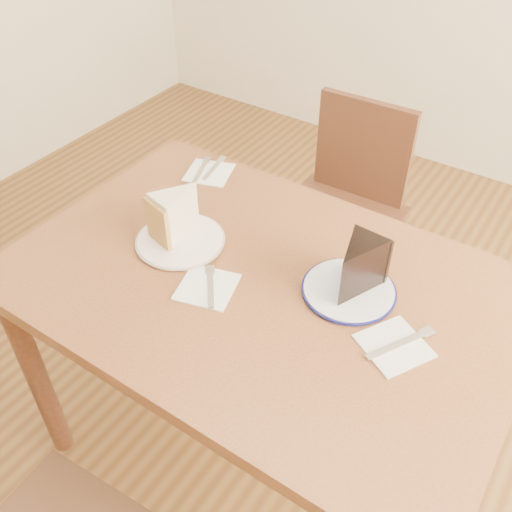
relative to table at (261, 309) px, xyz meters
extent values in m
plane|color=#432912|center=(0.00, 0.00, -0.65)|extent=(4.00, 4.00, 0.00)
cube|color=#482613|center=(0.00, 0.00, 0.08)|extent=(1.20, 0.80, 0.04)
cylinder|color=#34190F|center=(-0.54, -0.34, -0.30)|extent=(0.06, 0.06, 0.71)
cylinder|color=#34190F|center=(-0.54, 0.34, -0.30)|extent=(0.06, 0.06, 0.71)
cylinder|color=#34190F|center=(0.54, 0.34, -0.30)|extent=(0.06, 0.06, 0.71)
cylinder|color=black|center=(-0.24, -0.52, -0.46)|extent=(0.03, 0.03, 0.39)
cube|color=black|center=(-0.12, 0.67, -0.21)|extent=(0.42, 0.42, 0.04)
cylinder|color=black|center=(0.04, 0.85, -0.44)|extent=(0.04, 0.04, 0.42)
cylinder|color=black|center=(-0.30, 0.84, -0.44)|extent=(0.04, 0.04, 0.42)
cylinder|color=black|center=(0.06, 0.50, -0.44)|extent=(0.04, 0.04, 0.42)
cylinder|color=black|center=(-0.29, 0.49, -0.44)|extent=(0.04, 0.04, 0.42)
cube|color=black|center=(-0.13, 0.85, 0.00)|extent=(0.35, 0.04, 0.37)
cylinder|color=white|center=(-0.25, 0.00, 0.10)|extent=(0.22, 0.22, 0.01)
cylinder|color=white|center=(0.19, 0.08, 0.10)|extent=(0.21, 0.21, 0.01)
cube|color=white|center=(-0.09, -0.09, 0.10)|extent=(0.16, 0.16, 0.00)
cube|color=white|center=(0.34, -0.01, 0.10)|extent=(0.17, 0.17, 0.00)
cube|color=white|center=(-0.39, 0.30, 0.10)|extent=(0.16, 0.16, 0.00)
cube|color=silver|center=(-0.08, -0.09, 0.10)|extent=(0.10, 0.12, 0.00)
cube|color=silver|center=(0.35, 0.00, 0.10)|extent=(0.10, 0.16, 0.00)
cube|color=silver|center=(-0.38, 0.32, 0.10)|extent=(0.04, 0.14, 0.00)
cube|color=silver|center=(-0.41, 0.28, 0.10)|extent=(0.07, 0.15, 0.00)
camera|label=1|loc=(0.54, -0.82, 1.03)|focal=40.00mm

